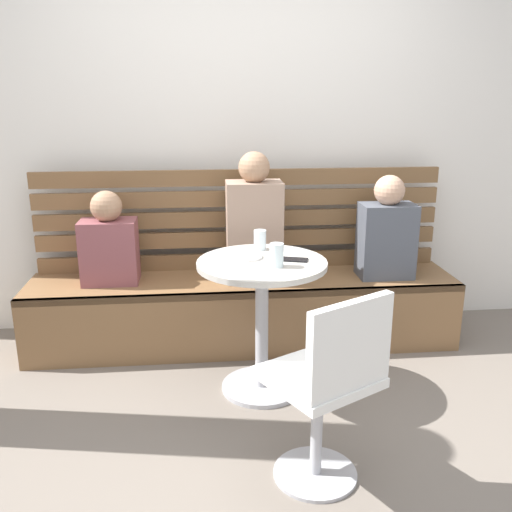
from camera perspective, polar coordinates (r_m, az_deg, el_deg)
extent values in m
plane|color=#70665B|center=(2.68, 0.94, -19.71)|extent=(8.00, 8.00, 0.00)
cube|color=silver|center=(3.80, -1.92, 14.39)|extent=(5.20, 0.10, 2.90)
cube|color=brown|center=(3.63, -1.25, -5.66)|extent=(2.70, 0.52, 0.44)
cube|color=brown|center=(3.33, -0.95, -4.01)|extent=(2.70, 0.04, 0.04)
cube|color=brown|center=(3.76, -1.57, -0.45)|extent=(2.65, 0.04, 0.10)
cube|color=brown|center=(3.72, -1.59, 1.79)|extent=(2.65, 0.04, 0.10)
cube|color=brown|center=(3.69, -1.61, 3.84)|extent=(2.65, 0.04, 0.10)
cube|color=brown|center=(3.66, -1.62, 5.91)|extent=(2.65, 0.04, 0.10)
cube|color=brown|center=(3.64, -1.64, 8.02)|extent=(2.65, 0.04, 0.10)
cylinder|color=#ADADB2|center=(3.18, 0.57, -13.15)|extent=(0.44, 0.44, 0.02)
cylinder|color=#ADADB2|center=(3.02, 0.59, -7.29)|extent=(0.07, 0.07, 0.69)
cylinder|color=#B7B2A8|center=(2.90, 0.61, -0.80)|extent=(0.68, 0.68, 0.03)
cylinder|color=#ADADB2|center=(2.59, 6.04, -21.16)|extent=(0.36, 0.36, 0.02)
cylinder|color=#ADADB2|center=(2.46, 6.20, -17.15)|extent=(0.05, 0.05, 0.45)
cube|color=white|center=(2.34, 6.39, -12.13)|extent=(0.54, 0.54, 0.04)
cube|color=white|center=(2.14, 9.59, -9.12)|extent=(0.37, 0.23, 0.36)
cube|color=#9E7F6B|center=(3.45, -0.19, 2.48)|extent=(0.34, 0.22, 0.62)
sphere|color=#A37A5B|center=(3.38, -0.19, 9.03)|extent=(0.19, 0.19, 0.19)
cube|color=#4C515B|center=(3.64, 13.13, 1.54)|extent=(0.34, 0.22, 0.47)
sphere|color=tan|center=(3.57, 13.46, 6.53)|extent=(0.19, 0.19, 0.19)
cube|color=brown|center=(3.55, -14.70, 0.43)|extent=(0.34, 0.22, 0.40)
sphere|color=#A37A5B|center=(3.49, -15.04, 4.91)|extent=(0.19, 0.19, 0.19)
cylinder|color=silver|center=(2.79, 2.12, 0.09)|extent=(0.07, 0.07, 0.12)
cylinder|color=white|center=(3.09, 0.41, 1.66)|extent=(0.07, 0.07, 0.11)
cylinder|color=white|center=(2.95, -1.00, -0.06)|extent=(0.17, 0.17, 0.01)
cube|color=black|center=(2.91, 3.93, -0.37)|extent=(0.15, 0.11, 0.01)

